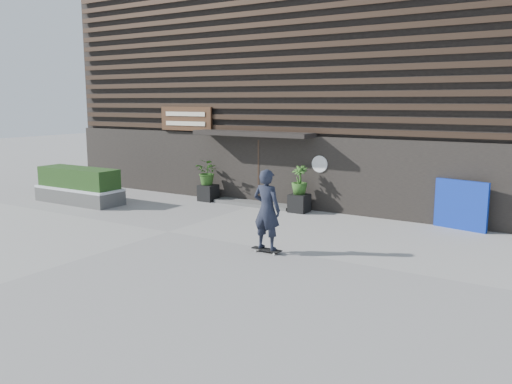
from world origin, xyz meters
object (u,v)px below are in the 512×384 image
Objects in this scene: planter_pot_left at (208,193)px; blue_tarp at (461,205)px; planter_pot_right at (299,203)px; raised_bed at (79,196)px; skateboarder at (267,210)px.

blue_tarp is at bearing 1.94° from planter_pot_left.
planter_pot_right is 0.39× the size of blue_tarp.
blue_tarp is (5.05, 0.30, 0.42)m from planter_pot_right.
blue_tarp reaches higher than planter_pot_left.
skateboarder is at bearing -11.96° from raised_bed.
raised_bed is (-3.78, -2.77, -0.05)m from planter_pot_left.
planter_pot_left is at bearing 138.61° from skateboarder.
planter_pot_left is 0.39× the size of blue_tarp.
raised_bed is 13.01m from blue_tarp.
blue_tarp is 6.13m from skateboarder.
planter_pot_left is at bearing 36.30° from raised_bed.
blue_tarp is at bearing 54.94° from skateboarder.
planter_pot_right is at bearing -164.55° from blue_tarp.
planter_pot_left is 0.29× the size of skateboarder.
planter_pot_left is 7.16m from skateboarder.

